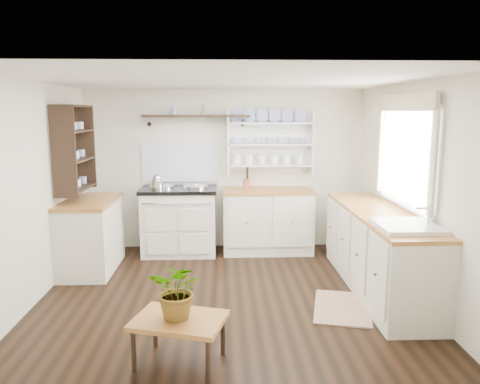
% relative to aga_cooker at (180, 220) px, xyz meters
% --- Properties ---
extents(floor, '(4.00, 3.80, 0.01)m').
position_rel_aga_cooker_xyz_m(floor, '(0.64, -1.57, -0.48)').
color(floor, black).
rests_on(floor, ground).
extents(wall_back, '(4.00, 0.02, 2.30)m').
position_rel_aga_cooker_xyz_m(wall_back, '(0.64, 0.33, 0.67)').
color(wall_back, beige).
rests_on(wall_back, ground).
extents(wall_right, '(0.02, 3.80, 2.30)m').
position_rel_aga_cooker_xyz_m(wall_right, '(2.64, -1.57, 0.67)').
color(wall_right, beige).
rests_on(wall_right, ground).
extents(wall_left, '(0.02, 3.80, 2.30)m').
position_rel_aga_cooker_xyz_m(wall_left, '(-1.36, -1.57, 0.67)').
color(wall_left, beige).
rests_on(wall_left, ground).
extents(ceiling, '(4.00, 3.80, 0.01)m').
position_rel_aga_cooker_xyz_m(ceiling, '(0.64, -1.57, 1.82)').
color(ceiling, white).
rests_on(ceiling, wall_back).
extents(window, '(0.08, 1.55, 1.22)m').
position_rel_aga_cooker_xyz_m(window, '(2.59, -1.42, 1.09)').
color(window, white).
rests_on(window, wall_right).
extents(aga_cooker, '(1.05, 0.73, 0.97)m').
position_rel_aga_cooker_xyz_m(aga_cooker, '(0.00, 0.00, 0.00)').
color(aga_cooker, silver).
rests_on(aga_cooker, floor).
extents(back_cabinets, '(1.27, 0.63, 0.90)m').
position_rel_aga_cooker_xyz_m(back_cabinets, '(1.24, 0.03, -0.02)').
color(back_cabinets, silver).
rests_on(back_cabinets, floor).
extents(right_cabinets, '(0.62, 2.43, 0.90)m').
position_rel_aga_cooker_xyz_m(right_cabinets, '(2.34, -1.47, -0.02)').
color(right_cabinets, silver).
rests_on(right_cabinets, floor).
extents(belfast_sink, '(0.55, 0.60, 0.45)m').
position_rel_aga_cooker_xyz_m(belfast_sink, '(2.35, -2.22, 0.32)').
color(belfast_sink, white).
rests_on(belfast_sink, right_cabinets).
extents(left_cabinets, '(0.62, 1.13, 0.90)m').
position_rel_aga_cooker_xyz_m(left_cabinets, '(-1.06, -0.67, -0.02)').
color(left_cabinets, silver).
rests_on(left_cabinets, floor).
extents(plate_rack, '(1.20, 0.22, 0.90)m').
position_rel_aga_cooker_xyz_m(plate_rack, '(1.29, 0.29, 1.08)').
color(plate_rack, white).
rests_on(plate_rack, wall_back).
extents(high_shelf, '(1.50, 0.29, 0.16)m').
position_rel_aga_cooker_xyz_m(high_shelf, '(0.24, 0.21, 1.43)').
color(high_shelf, black).
rests_on(high_shelf, wall_back).
extents(left_shelving, '(0.28, 0.80, 1.05)m').
position_rel_aga_cooker_xyz_m(left_shelving, '(-1.20, -0.67, 1.07)').
color(left_shelving, black).
rests_on(left_shelving, wall_left).
extents(kettle, '(0.17, 0.17, 0.21)m').
position_rel_aga_cooker_xyz_m(kettle, '(-0.28, -0.12, 0.56)').
color(kettle, silver).
rests_on(kettle, aga_cooker).
extents(utensil_crock, '(0.11, 0.11, 0.13)m').
position_rel_aga_cooker_xyz_m(utensil_crock, '(0.95, 0.11, 0.49)').
color(utensil_crock, '#AA583E').
rests_on(utensil_crock, back_cabinets).
extents(center_table, '(0.81, 0.67, 0.38)m').
position_rel_aga_cooker_xyz_m(center_table, '(0.26, -2.97, -0.14)').
color(center_table, brown).
rests_on(center_table, floor).
extents(potted_plant, '(0.51, 0.47, 0.47)m').
position_rel_aga_cooker_xyz_m(potted_plant, '(0.26, -2.97, 0.14)').
color(potted_plant, '#3F7233').
rests_on(potted_plant, center_table).
extents(floor_rug, '(0.73, 0.95, 0.02)m').
position_rel_aga_cooker_xyz_m(floor_rug, '(1.82, -1.98, -0.47)').
color(floor_rug, brown).
rests_on(floor_rug, floor).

